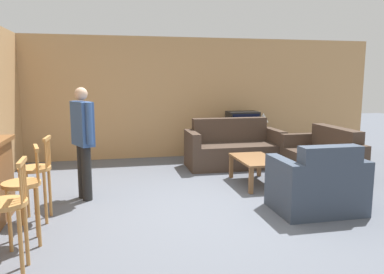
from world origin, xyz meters
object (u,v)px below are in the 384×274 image
(armchair_near, at_px, (318,187))
(table_lamp, at_px, (263,119))
(bar_chair_far, at_px, (36,175))
(tv_unit, at_px, (242,145))
(bar_chair_mid, at_px, (23,192))
(bar_chair_near, at_px, (7,213))
(person_by_window, at_px, (83,137))
(coffee_table, at_px, (256,162))
(tv, at_px, (243,123))
(couch_far, at_px, (233,149))
(loveseat_right, at_px, (322,160))

(armchair_near, height_order, table_lamp, table_lamp)
(bar_chair_far, relative_size, tv_unit, 0.83)
(bar_chair_mid, bearing_deg, table_lamp, 41.63)
(bar_chair_near, relative_size, person_by_window, 0.64)
(tv_unit, bearing_deg, coffee_table, -103.78)
(coffee_table, bearing_deg, armchair_near, -77.69)
(tv_unit, relative_size, tv, 1.86)
(person_by_window, bearing_deg, bar_chair_near, -103.81)
(tv, bearing_deg, couch_far, -120.62)
(couch_far, relative_size, person_by_window, 1.15)
(table_lamp, bearing_deg, tv_unit, -180.00)
(bar_chair_mid, relative_size, person_by_window, 0.64)
(bar_chair_mid, distance_m, coffee_table, 3.58)
(armchair_near, xyz_separation_m, person_by_window, (-2.98, 1.18, 0.56))
(bar_chair_far, distance_m, table_lamp, 5.18)
(bar_chair_mid, bearing_deg, tv, 45.12)
(bar_chair_near, distance_m, coffee_table, 3.90)
(bar_chair_far, xyz_separation_m, coffee_table, (3.18, 0.95, -0.19))
(armchair_near, bearing_deg, bar_chair_near, -165.92)
(tv, bearing_deg, tv_unit, 90.00)
(loveseat_right, bearing_deg, person_by_window, -176.39)
(bar_chair_mid, height_order, couch_far, bar_chair_mid)
(tv, bearing_deg, person_by_window, -144.30)
(armchair_near, xyz_separation_m, tv, (0.21, 3.47, 0.43))
(bar_chair_near, relative_size, armchair_near, 0.94)
(bar_chair_mid, relative_size, tv_unit, 0.83)
(table_lamp, distance_m, person_by_window, 4.33)
(tv, bearing_deg, bar_chair_mid, -134.88)
(bar_chair_mid, relative_size, coffee_table, 0.99)
(bar_chair_near, xyz_separation_m, loveseat_right, (4.41, 2.30, -0.23))
(bar_chair_near, height_order, bar_chair_far, same)
(couch_far, height_order, table_lamp, table_lamp)
(bar_chair_near, xyz_separation_m, armchair_near, (3.48, 0.87, -0.23))
(armchair_near, bearing_deg, couch_far, 95.46)
(coffee_table, xyz_separation_m, tv, (0.51, 2.09, 0.40))
(loveseat_right, height_order, person_by_window, person_by_window)
(loveseat_right, distance_m, person_by_window, 3.96)
(bar_chair_far, height_order, coffee_table, bar_chair_far)
(armchair_near, relative_size, coffee_table, 1.05)
(bar_chair_near, relative_size, bar_chair_mid, 1.00)
(couch_far, xyz_separation_m, tv_unit, (0.47, 0.79, -0.07))
(table_lamp, bearing_deg, bar_chair_mid, -138.37)
(bar_chair_near, xyz_separation_m, bar_chair_mid, (-0.00, 0.63, 0.00))
(bar_chair_near, distance_m, tv, 5.71)
(couch_far, height_order, tv_unit, couch_far)
(loveseat_right, distance_m, coffee_table, 1.23)
(bar_chair_far, bearing_deg, tv, 39.44)
(armchair_near, relative_size, table_lamp, 2.45)
(coffee_table, bearing_deg, table_lamp, 64.56)
(armchair_near, bearing_deg, tv_unit, 86.50)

